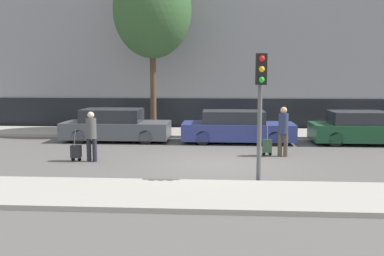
{
  "coord_description": "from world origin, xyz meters",
  "views": [
    {
      "loc": [
        0.09,
        -13.57,
        2.91
      ],
      "look_at": [
        -0.95,
        1.8,
        0.95
      ],
      "focal_mm": 40.0,
      "sensor_mm": 36.0,
      "label": 1
    }
  ],
  "objects_px": {
    "bare_tree_near_crossing": "(152,10)",
    "pedestrian_left": "(91,133)",
    "parked_car_1": "(237,128)",
    "traffic_light": "(261,91)",
    "parked_car_0": "(116,126)",
    "trolley_left": "(76,151)",
    "trolley_right": "(267,146)",
    "parked_car_2": "(360,129)",
    "pedestrian_right": "(283,128)"
  },
  "relations": [
    {
      "from": "bare_tree_near_crossing",
      "to": "pedestrian_left",
      "type": "bearing_deg",
      "value": -99.19
    },
    {
      "from": "parked_car_1",
      "to": "bare_tree_near_crossing",
      "type": "relative_size",
      "value": 0.59
    },
    {
      "from": "parked_car_1",
      "to": "traffic_light",
      "type": "bearing_deg",
      "value": -87.14
    },
    {
      "from": "parked_car_0",
      "to": "pedestrian_left",
      "type": "bearing_deg",
      "value": -86.38
    },
    {
      "from": "parked_car_1",
      "to": "bare_tree_near_crossing",
      "type": "xyz_separation_m",
      "value": [
        -3.91,
        2.23,
        5.2
      ]
    },
    {
      "from": "trolley_left",
      "to": "trolley_right",
      "type": "relative_size",
      "value": 0.96
    },
    {
      "from": "parked_car_2",
      "to": "pedestrian_right",
      "type": "xyz_separation_m",
      "value": [
        -3.62,
        -3.02,
        0.36
      ]
    },
    {
      "from": "parked_car_0",
      "to": "pedestrian_right",
      "type": "bearing_deg",
      "value": -24.43
    },
    {
      "from": "trolley_left",
      "to": "bare_tree_near_crossing",
      "type": "relative_size",
      "value": 0.14
    },
    {
      "from": "parked_car_1",
      "to": "trolley_left",
      "type": "bearing_deg",
      "value": -142.35
    },
    {
      "from": "parked_car_0",
      "to": "trolley_left",
      "type": "bearing_deg",
      "value": -93.58
    },
    {
      "from": "traffic_light",
      "to": "parked_car_1",
      "type": "bearing_deg",
      "value": 92.86
    },
    {
      "from": "parked_car_0",
      "to": "trolley_left",
      "type": "xyz_separation_m",
      "value": [
        -0.27,
        -4.35,
        -0.33
      ]
    },
    {
      "from": "parked_car_0",
      "to": "trolley_right",
      "type": "xyz_separation_m",
      "value": [
        6.21,
        -2.95,
        -0.31
      ]
    },
    {
      "from": "parked_car_2",
      "to": "traffic_light",
      "type": "distance_m",
      "value": 8.58
    },
    {
      "from": "parked_car_0",
      "to": "parked_car_2",
      "type": "distance_m",
      "value": 10.37
    },
    {
      "from": "trolley_left",
      "to": "parked_car_1",
      "type": "bearing_deg",
      "value": 37.65
    },
    {
      "from": "parked_car_1",
      "to": "traffic_light",
      "type": "height_order",
      "value": "traffic_light"
    },
    {
      "from": "parked_car_2",
      "to": "pedestrian_left",
      "type": "distance_m",
      "value": 10.99
    },
    {
      "from": "pedestrian_right",
      "to": "parked_car_2",
      "type": "bearing_deg",
      "value": 52.36
    },
    {
      "from": "parked_car_0",
      "to": "pedestrian_left",
      "type": "xyz_separation_m",
      "value": [
        0.28,
        -4.38,
        0.29
      ]
    },
    {
      "from": "parked_car_0",
      "to": "bare_tree_near_crossing",
      "type": "relative_size",
      "value": 0.57
    },
    {
      "from": "traffic_light",
      "to": "bare_tree_near_crossing",
      "type": "bearing_deg",
      "value": 115.13
    },
    {
      "from": "parked_car_0",
      "to": "traffic_light",
      "type": "height_order",
      "value": "traffic_light"
    },
    {
      "from": "traffic_light",
      "to": "parked_car_0",
      "type": "bearing_deg",
      "value": 128.84
    },
    {
      "from": "pedestrian_right",
      "to": "trolley_right",
      "type": "distance_m",
      "value": 0.86
    },
    {
      "from": "parked_car_1",
      "to": "parked_car_2",
      "type": "bearing_deg",
      "value": 0.65
    },
    {
      "from": "pedestrian_right",
      "to": "trolley_right",
      "type": "relative_size",
      "value": 1.57
    },
    {
      "from": "trolley_right",
      "to": "bare_tree_near_crossing",
      "type": "relative_size",
      "value": 0.14
    },
    {
      "from": "trolley_left",
      "to": "trolley_right",
      "type": "height_order",
      "value": "trolley_right"
    },
    {
      "from": "parked_car_1",
      "to": "bare_tree_near_crossing",
      "type": "distance_m",
      "value": 6.87
    },
    {
      "from": "pedestrian_left",
      "to": "parked_car_1",
      "type": "bearing_deg",
      "value": 43.94
    },
    {
      "from": "parked_car_0",
      "to": "pedestrian_right",
      "type": "height_order",
      "value": "pedestrian_right"
    },
    {
      "from": "trolley_right",
      "to": "trolley_left",
      "type": "bearing_deg",
      "value": -167.79
    },
    {
      "from": "trolley_left",
      "to": "trolley_right",
      "type": "xyz_separation_m",
      "value": [
        6.48,
        1.4,
        0.02
      ]
    },
    {
      "from": "trolley_left",
      "to": "bare_tree_near_crossing",
      "type": "height_order",
      "value": "bare_tree_near_crossing"
    },
    {
      "from": "bare_tree_near_crossing",
      "to": "pedestrian_right",
      "type": "bearing_deg",
      "value": -43.79
    },
    {
      "from": "pedestrian_left",
      "to": "traffic_light",
      "type": "height_order",
      "value": "traffic_light"
    },
    {
      "from": "pedestrian_right",
      "to": "traffic_light",
      "type": "bearing_deg",
      "value": -94.38
    },
    {
      "from": "trolley_right",
      "to": "traffic_light",
      "type": "height_order",
      "value": "traffic_light"
    },
    {
      "from": "pedestrian_left",
      "to": "bare_tree_near_crossing",
      "type": "distance_m",
      "value": 8.21
    },
    {
      "from": "pedestrian_left",
      "to": "traffic_light",
      "type": "distance_m",
      "value": 6.07
    },
    {
      "from": "pedestrian_left",
      "to": "pedestrian_right",
      "type": "height_order",
      "value": "pedestrian_right"
    },
    {
      "from": "traffic_light",
      "to": "parked_car_2",
      "type": "bearing_deg",
      "value": 55.15
    },
    {
      "from": "parked_car_2",
      "to": "trolley_left",
      "type": "relative_size",
      "value": 3.78
    },
    {
      "from": "parked_car_2",
      "to": "pedestrian_left",
      "type": "bearing_deg",
      "value": -156.74
    },
    {
      "from": "parked_car_2",
      "to": "trolley_right",
      "type": "bearing_deg",
      "value": -145.06
    },
    {
      "from": "pedestrian_left",
      "to": "bare_tree_near_crossing",
      "type": "height_order",
      "value": "bare_tree_near_crossing"
    },
    {
      "from": "parked_car_0",
      "to": "trolley_right",
      "type": "height_order",
      "value": "parked_car_0"
    },
    {
      "from": "pedestrian_left",
      "to": "parked_car_2",
      "type": "bearing_deg",
      "value": 26.41
    }
  ]
}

